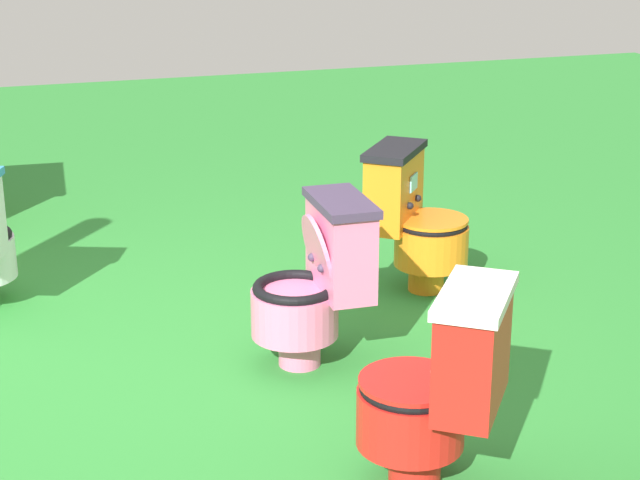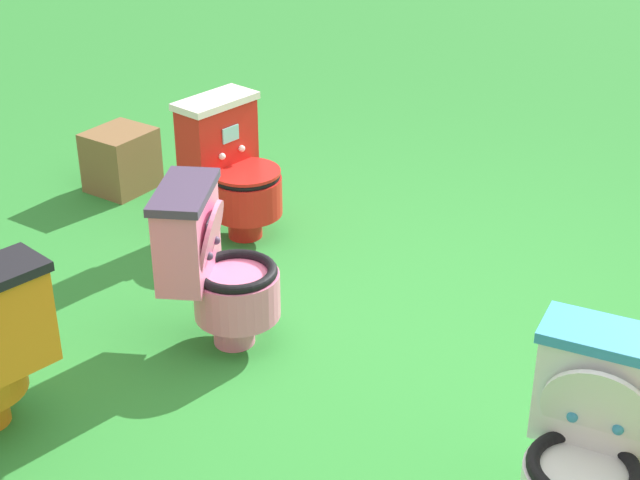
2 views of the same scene
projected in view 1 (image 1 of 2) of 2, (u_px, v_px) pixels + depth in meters
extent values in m
plane|color=#2D8433|center=(132.00, 387.00, 4.32)|extent=(14.00, 14.00, 0.00)
cylinder|color=pink|center=(300.00, 349.00, 4.50)|extent=(0.18, 0.18, 0.14)
cylinder|color=pink|center=(295.00, 313.00, 4.44)|extent=(0.38, 0.38, 0.20)
torus|color=black|center=(295.00, 288.00, 4.40)|extent=(0.36, 0.36, 0.04)
cylinder|color=#3F334C|center=(295.00, 300.00, 4.42)|extent=(0.24, 0.24, 0.01)
cube|color=pink|center=(341.00, 249.00, 4.41)|extent=(0.20, 0.41, 0.37)
cube|color=#3F334C|center=(341.00, 203.00, 4.34)|extent=(0.22, 0.44, 0.04)
cube|color=#8CE0E5|center=(318.00, 240.00, 4.36)|extent=(0.01, 0.11, 0.08)
cylinder|color=pink|center=(318.00, 255.00, 4.38)|extent=(0.10, 0.35, 0.35)
sphere|color=#3F334C|center=(321.00, 268.00, 4.33)|extent=(0.04, 0.04, 0.04)
sphere|color=#3F334C|center=(312.00, 257.00, 4.46)|extent=(0.04, 0.04, 0.04)
cylinder|color=orange|center=(426.00, 277.00, 5.32)|extent=(0.25, 0.25, 0.14)
cylinder|color=orange|center=(431.00, 245.00, 5.26)|extent=(0.52, 0.52, 0.20)
torus|color=black|center=(432.00, 224.00, 5.22)|extent=(0.50, 0.50, 0.04)
cylinder|color=black|center=(432.00, 234.00, 5.24)|extent=(0.34, 0.34, 0.01)
cube|color=orange|center=(394.00, 190.00, 5.24)|extent=(0.40, 0.44, 0.37)
cube|color=black|center=(395.00, 150.00, 5.17)|extent=(0.44, 0.47, 0.04)
cube|color=#8CE0E5|center=(414.00, 182.00, 5.19)|extent=(0.07, 0.09, 0.08)
cylinder|color=orange|center=(432.00, 220.00, 5.22)|extent=(0.51, 0.51, 0.02)
sphere|color=black|center=(418.00, 198.00, 5.28)|extent=(0.04, 0.04, 0.04)
sphere|color=black|center=(410.00, 206.00, 5.16)|extent=(0.04, 0.04, 0.04)
cylinder|color=red|center=(415.00, 462.00, 3.63)|extent=(0.25, 0.25, 0.14)
cylinder|color=red|center=(410.00, 417.00, 3.58)|extent=(0.52, 0.52, 0.20)
torus|color=black|center=(411.00, 387.00, 3.54)|extent=(0.49, 0.49, 0.04)
cylinder|color=white|center=(411.00, 401.00, 3.56)|extent=(0.34, 0.34, 0.01)
cube|color=red|center=(473.00, 354.00, 3.44)|extent=(0.39, 0.44, 0.37)
cube|color=white|center=(476.00, 296.00, 3.37)|extent=(0.43, 0.48, 0.04)
cube|color=#8CE0E5|center=(443.00, 336.00, 3.45)|extent=(0.07, 0.09, 0.08)
cylinder|color=red|center=(412.00, 381.00, 3.54)|extent=(0.50, 0.50, 0.02)
sphere|color=white|center=(436.00, 372.00, 3.42)|extent=(0.04, 0.04, 0.04)
sphere|color=white|center=(445.00, 355.00, 3.55)|extent=(0.04, 0.04, 0.04)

